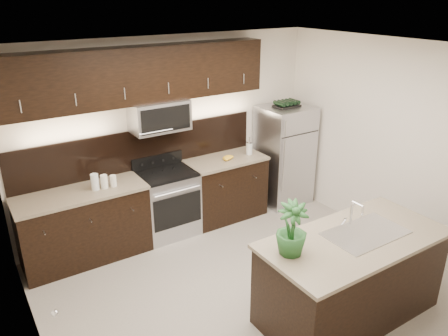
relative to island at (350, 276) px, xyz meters
name	(u,v)px	position (x,y,z in m)	size (l,w,h in m)	color
ground	(252,288)	(-0.60, 0.88, -0.47)	(4.50, 4.50, 0.00)	gray
room_walls	(250,155)	(-0.71, 0.84, 1.22)	(4.52, 4.02, 2.71)	beige
counter_run	(154,206)	(-1.06, 2.57, 0.00)	(3.51, 0.65, 0.94)	black
upper_fixtures	(143,83)	(-1.03, 2.72, 1.67)	(3.49, 0.40, 1.66)	black
island	(350,276)	(0.00, 0.00, 0.00)	(1.96, 0.96, 0.94)	black
sink_faucet	(365,231)	(0.15, 0.01, 0.48)	(0.84, 0.50, 0.28)	silver
refrigerator	(284,155)	(1.19, 2.51, 0.32)	(0.76, 0.69, 1.58)	#B2B2B7
wine_rack	(287,104)	(1.19, 2.51, 1.15)	(0.39, 0.24, 0.09)	black
plant	(292,229)	(-0.74, 0.14, 0.73)	(0.29, 0.29, 0.52)	#1F4E20
canisters	(102,182)	(-1.75, 2.51, 0.56)	(0.31, 0.11, 0.21)	silver
french_press	(249,148)	(0.51, 2.52, 0.57)	(0.09, 0.09, 0.27)	silver
bananas	(225,159)	(0.06, 2.49, 0.50)	(0.19, 0.15, 0.06)	gold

